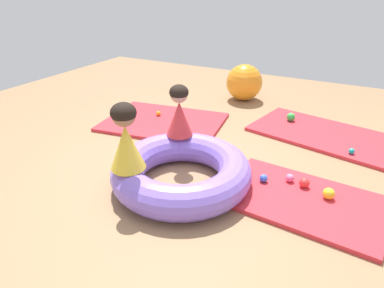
{
  "coord_description": "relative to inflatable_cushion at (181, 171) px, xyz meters",
  "views": [
    {
      "loc": [
        1.28,
        -2.31,
        1.67
      ],
      "look_at": [
        0.01,
        0.09,
        0.32
      ],
      "focal_mm": 31.41,
      "sensor_mm": 36.0,
      "label": 1
    }
  ],
  "objects": [
    {
      "name": "ground_plane",
      "position": [
        -0.01,
        0.11,
        -0.14
      ],
      "size": [
        8.0,
        8.0,
        0.0
      ],
      "primitive_type": "plane",
      "color": "#93704C"
    },
    {
      "name": "gym_mat_near_right",
      "position": [
        1.01,
        0.24,
        -0.12
      ],
      "size": [
        1.33,
        0.92,
        0.04
      ],
      "primitive_type": "cube",
      "rotation": [
        0.0,
        0.0,
        -0.08
      ],
      "color": "red",
      "rests_on": "ground"
    },
    {
      "name": "gym_mat_far_left",
      "position": [
        -0.9,
        1.13,
        -0.12
      ],
      "size": [
        1.59,
        1.26,
        0.04
      ],
      "primitive_type": "cube",
      "rotation": [
        0.0,
        0.0,
        0.15
      ],
      "color": "red",
      "rests_on": "ground"
    },
    {
      "name": "gym_mat_center_rear",
      "position": [
        1.01,
        1.68,
        -0.12
      ],
      "size": [
        1.86,
        1.23,
        0.04
      ],
      "primitive_type": "cube",
      "rotation": [
        0.0,
        0.0,
        -0.2
      ],
      "color": "red",
      "rests_on": "ground"
    },
    {
      "name": "inflatable_cushion",
      "position": [
        0.0,
        0.0,
        0.0
      ],
      "size": [
        1.23,
        1.23,
        0.29
      ],
      "primitive_type": "torus",
      "color": "#8466E0",
      "rests_on": "ground"
    },
    {
      "name": "child_in_red",
      "position": [
        -0.24,
        0.39,
        0.39
      ],
      "size": [
        0.36,
        0.36,
        0.5
      ],
      "rotation": [
        0.0,
        0.0,
        5.33
      ],
      "color": "red",
      "rests_on": "inflatable_cushion"
    },
    {
      "name": "child_in_yellow",
      "position": [
        -0.29,
        -0.36,
        0.41
      ],
      "size": [
        0.33,
        0.33,
        0.55
      ],
      "rotation": [
        0.0,
        0.0,
        2.98
      ],
      "color": "yellow",
      "rests_on": "inflatable_cushion"
    },
    {
      "name": "play_ball_orange",
      "position": [
        -1.05,
        1.24,
        -0.07
      ],
      "size": [
        0.06,
        0.06,
        0.06
      ],
      "primitive_type": "sphere",
      "color": "orange",
      "rests_on": "gym_mat_far_left"
    },
    {
      "name": "play_ball_yellow",
      "position": [
        1.19,
        0.34,
        -0.06
      ],
      "size": [
        0.1,
        0.1,
        0.1
      ],
      "primitive_type": "sphere",
      "color": "yellow",
      "rests_on": "gym_mat_near_right"
    },
    {
      "name": "play_ball_teal",
      "position": [
        1.29,
        1.27,
        -0.07
      ],
      "size": [
        0.06,
        0.06,
        0.06
      ],
      "primitive_type": "sphere",
      "color": "teal",
      "rests_on": "gym_mat_center_rear"
    },
    {
      "name": "play_ball_red",
      "position": [
        0.98,
        0.42,
        -0.06
      ],
      "size": [
        0.09,
        0.09,
        0.09
      ],
      "primitive_type": "sphere",
      "color": "red",
      "rests_on": "gym_mat_near_right"
    },
    {
      "name": "play_ball_pink",
      "position": [
        0.85,
        0.45,
        -0.07
      ],
      "size": [
        0.07,
        0.07,
        0.07
      ],
      "primitive_type": "sphere",
      "color": "pink",
      "rests_on": "gym_mat_near_right"
    },
    {
      "name": "play_ball_green",
      "position": [
        0.53,
        1.88,
        -0.05
      ],
      "size": [
        0.11,
        0.11,
        0.11
      ],
      "primitive_type": "sphere",
      "color": "green",
      "rests_on": "gym_mat_center_rear"
    },
    {
      "name": "play_ball_blue",
      "position": [
        0.65,
        0.33,
        -0.07
      ],
      "size": [
        0.07,
        0.07,
        0.07
      ],
      "primitive_type": "sphere",
      "color": "blue",
      "rests_on": "gym_mat_near_right"
    },
    {
      "name": "exercise_ball_large",
      "position": [
        -0.33,
        2.5,
        0.12
      ],
      "size": [
        0.54,
        0.54,
        0.54
      ],
      "primitive_type": "sphere",
      "color": "orange",
      "rests_on": "ground"
    }
  ]
}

